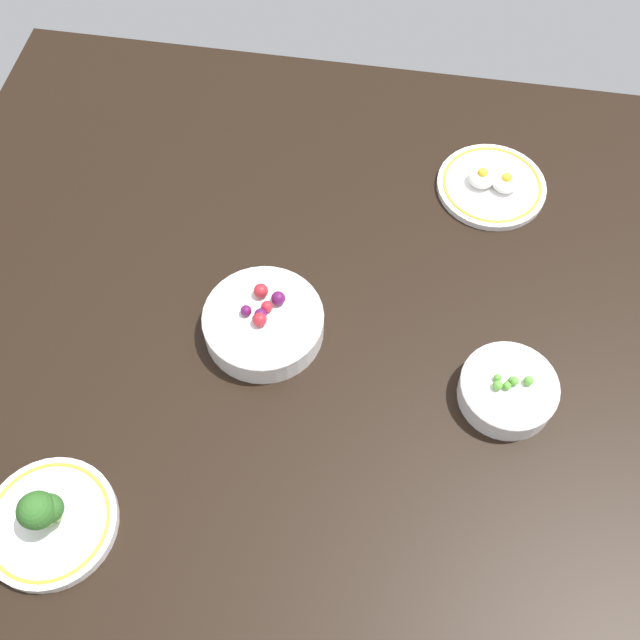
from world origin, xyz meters
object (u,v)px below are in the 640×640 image
object	(u,v)px
bowl_berries	(264,322)
plate_eggs	(492,185)
bowl_peas	(508,390)
plate_broccoli	(47,519)

from	to	relation	value
bowl_berries	plate_eggs	size ratio (longest dim) A/B	0.98
bowl_peas	plate_broccoli	size ratio (longest dim) A/B	0.80
bowl_peas	plate_broccoli	world-z (taller)	plate_broccoli
plate_eggs	plate_broccoli	world-z (taller)	plate_broccoli
plate_broccoli	plate_eggs	bearing A→B (deg)	51.09
bowl_berries	plate_broccoli	xyz separation A→B (cm)	(-21.06, -32.45, 0.05)
bowl_berries	plate_eggs	world-z (taller)	bowl_berries
bowl_peas	bowl_berries	bearing A→B (deg)	171.76
plate_eggs	bowl_berries	bearing A→B (deg)	-133.97
plate_eggs	plate_broccoli	bearing A→B (deg)	-128.91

